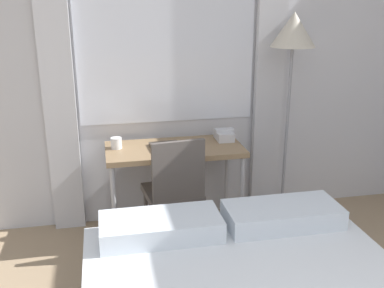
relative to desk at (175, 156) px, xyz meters
name	(u,v)px	position (x,y,z in m)	size (l,w,h in m)	color
wall_back_with_window	(178,58)	(0.09, 0.33, 0.70)	(5.01, 0.13, 2.70)	silver
desk	(175,156)	(0.00, 0.00, 0.00)	(1.04, 0.50, 0.73)	#937551
desk_chair	(175,187)	(-0.04, -0.23, -0.16)	(0.44, 0.44, 0.88)	#59514C
standing_lamp	(292,50)	(0.90, -0.02, 0.79)	(0.34, 0.34, 1.72)	#4C4C51
telephone	(224,135)	(0.42, 0.10, 0.11)	(0.15, 0.19, 0.09)	silver
book	(166,146)	(-0.07, -0.01, 0.09)	(0.24, 0.22, 0.02)	#4C4238
mug	(116,143)	(-0.44, 0.06, 0.11)	(0.08, 0.08, 0.08)	white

